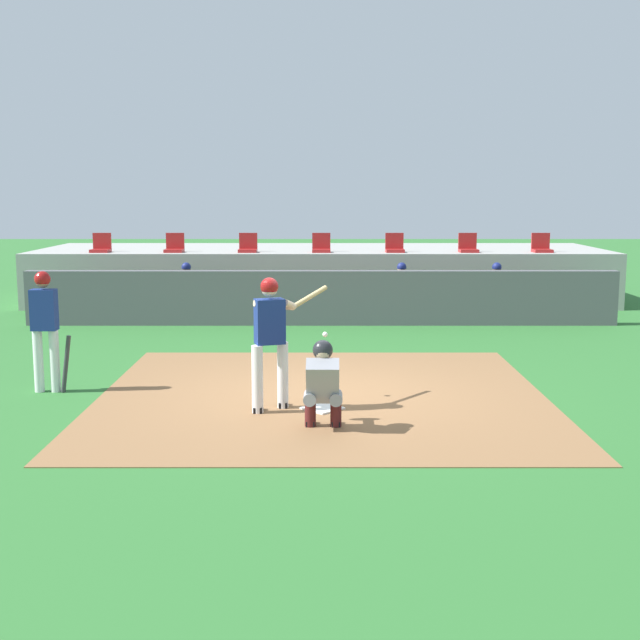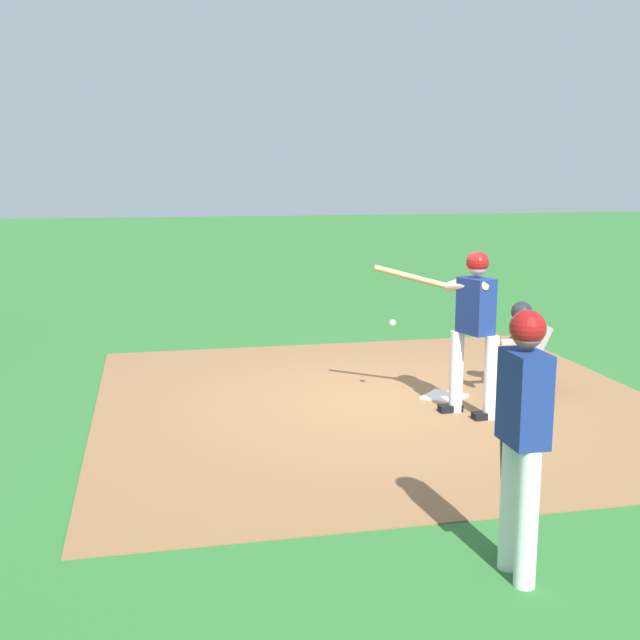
% 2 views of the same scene
% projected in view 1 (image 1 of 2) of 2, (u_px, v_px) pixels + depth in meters
% --- Properties ---
extents(ground_plane, '(80.00, 80.00, 0.00)m').
position_uv_depth(ground_plane, '(320.00, 396.00, 12.08)').
color(ground_plane, '#2D6B2D').
extents(dirt_infield, '(6.40, 6.40, 0.01)m').
position_uv_depth(dirt_infield, '(320.00, 395.00, 12.08)').
color(dirt_infield, olive).
rests_on(dirt_infield, ground).
extents(home_plate, '(0.62, 0.62, 0.02)m').
position_uv_depth(home_plate, '(320.00, 408.00, 11.29)').
color(home_plate, white).
rests_on(home_plate, dirt_infield).
extents(batter_at_plate, '(1.01, 1.14, 1.80)m').
position_uv_depth(batter_at_plate, '(269.00, 335.00, 11.11)').
color(batter_at_plate, silver).
rests_on(batter_at_plate, ground).
extents(catcher_crouched, '(0.49, 1.93, 1.13)m').
position_uv_depth(catcher_crouched, '(320.00, 381.00, 10.29)').
color(catcher_crouched, gray).
rests_on(catcher_crouched, ground).
extents(on_deck_batter, '(0.58, 0.23, 1.79)m').
position_uv_depth(on_deck_batter, '(43.00, 323.00, 12.16)').
color(on_deck_batter, silver).
rests_on(on_deck_batter, ground).
extents(dugout_wall, '(13.00, 0.30, 1.20)m').
position_uv_depth(dugout_wall, '(319.00, 298.00, 18.42)').
color(dugout_wall, '#59595E').
rests_on(dugout_wall, ground).
extents(dugout_bench, '(11.80, 0.44, 0.45)m').
position_uv_depth(dugout_bench, '(319.00, 308.00, 19.46)').
color(dugout_bench, olive).
rests_on(dugout_bench, ground).
extents(dugout_player_0, '(0.49, 0.70, 1.30)m').
position_uv_depth(dugout_player_0, '(184.00, 290.00, 19.23)').
color(dugout_player_0, '#939399').
rests_on(dugout_player_0, ground).
extents(dugout_player_1, '(0.49, 0.70, 1.30)m').
position_uv_depth(dugout_player_1, '(400.00, 290.00, 19.25)').
color(dugout_player_1, '#939399').
rests_on(dugout_player_1, ground).
extents(dugout_player_2, '(0.49, 0.70, 1.30)m').
position_uv_depth(dugout_player_2, '(495.00, 290.00, 19.25)').
color(dugout_player_2, '#939399').
rests_on(dugout_player_2, ground).
extents(stands_platform, '(15.00, 4.40, 1.40)m').
position_uv_depth(stands_platform, '(319.00, 274.00, 22.75)').
color(stands_platform, '#9E9E99').
rests_on(stands_platform, ground).
extents(stadium_seat_0, '(0.46, 0.46, 0.48)m').
position_uv_depth(stadium_seat_0, '(99.00, 247.00, 21.10)').
color(stadium_seat_0, '#A51E1E').
rests_on(stadium_seat_0, stands_platform).
extents(stadium_seat_1, '(0.46, 0.46, 0.48)m').
position_uv_depth(stadium_seat_1, '(172.00, 247.00, 21.11)').
color(stadium_seat_1, '#A51E1E').
rests_on(stadium_seat_1, stands_platform).
extents(stadium_seat_2, '(0.46, 0.46, 0.48)m').
position_uv_depth(stadium_seat_2, '(246.00, 247.00, 21.11)').
color(stadium_seat_2, '#A51E1E').
rests_on(stadium_seat_2, stands_platform).
extents(stadium_seat_3, '(0.46, 0.46, 0.48)m').
position_uv_depth(stadium_seat_3, '(319.00, 247.00, 21.12)').
color(stadium_seat_3, '#A51E1E').
rests_on(stadium_seat_3, stands_platform).
extents(stadium_seat_4, '(0.46, 0.46, 0.48)m').
position_uv_depth(stadium_seat_4, '(392.00, 247.00, 21.12)').
color(stadium_seat_4, '#A51E1E').
rests_on(stadium_seat_4, stands_platform).
extents(stadium_seat_5, '(0.46, 0.46, 0.48)m').
position_uv_depth(stadium_seat_5, '(466.00, 247.00, 21.13)').
color(stadium_seat_5, '#A51E1E').
rests_on(stadium_seat_5, stands_platform).
extents(stadium_seat_6, '(0.46, 0.46, 0.48)m').
position_uv_depth(stadium_seat_6, '(539.00, 247.00, 21.13)').
color(stadium_seat_6, '#A51E1E').
rests_on(stadium_seat_6, stands_platform).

